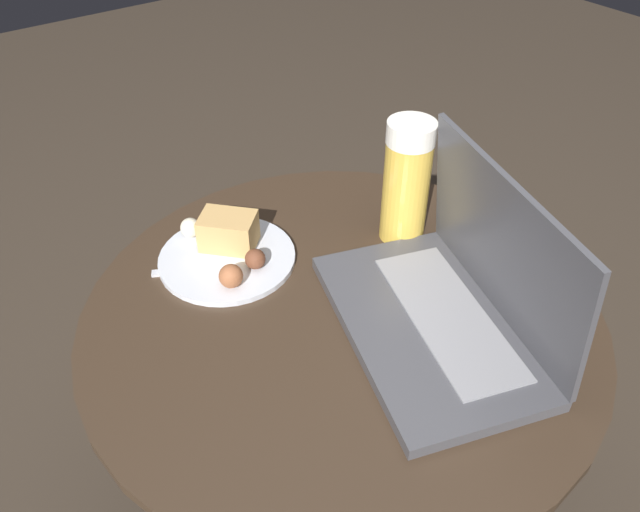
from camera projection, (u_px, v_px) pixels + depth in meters
name	position (u px, v px, depth m)	size (l,w,h in m)	color
ground_plane	(336.00, 498.00, 1.21)	(6.00, 6.00, 0.00)	#382D23
table	(340.00, 366.00, 0.96)	(0.73, 0.73, 0.51)	black
laptop	(451.00, 300.00, 0.83)	(0.40, 0.31, 0.23)	#47474C
beer_glass	(406.00, 182.00, 0.95)	(0.07, 0.07, 0.20)	gold
snack_plate	(227.00, 248.00, 0.96)	(0.21, 0.21, 0.06)	silver
fork	(220.00, 268.00, 0.95)	(0.10, 0.16, 0.00)	silver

